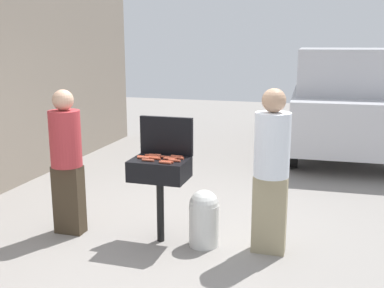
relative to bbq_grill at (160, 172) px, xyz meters
The scene contains 24 objects.
ground_plane 0.81m from the bbq_grill, 50.49° to the left, with size 24.00×24.00×0.00m, color gray.
house_wall_side 3.20m from the bbq_grill, 158.30° to the left, with size 0.24×8.00×3.14m, color gray.
bbq_grill is the anchor object (origin of this frame).
grill_lid_open 0.42m from the bbq_grill, 90.00° to the left, with size 0.60×0.05×0.42m, color black.
hot_dog_0 0.21m from the bbq_grill, 125.16° to the right, with size 0.03×0.03×0.13m, color #C6593D.
hot_dog_1 0.24m from the bbq_grill, 42.91° to the right, with size 0.03×0.03×0.13m, color #AD4228.
hot_dog_2 0.20m from the bbq_grill, 12.28° to the left, with size 0.03×0.03×0.13m, color #AD4228.
hot_dog_3 0.25m from the bbq_grill, 16.24° to the right, with size 0.03×0.03×0.13m, color #B74C33.
hot_dog_4 0.22m from the bbq_grill, 148.64° to the left, with size 0.03×0.03×0.13m, color #AD4228.
hot_dog_5 0.25m from the bbq_grill, 16.46° to the left, with size 0.03×0.03×0.13m, color #B74C33.
hot_dog_6 0.18m from the bbq_grill, 45.46° to the left, with size 0.03×0.03×0.13m, color #B74C33.
hot_dog_7 0.19m from the bbq_grill, ahead, with size 0.03×0.03×0.13m, color #B74C33.
hot_dog_8 0.25m from the bbq_grill, 52.14° to the right, with size 0.03×0.03×0.13m, color #B74C33.
hot_dog_9 0.24m from the bbq_grill, behind, with size 0.03×0.03×0.13m, color #AD4228.
hot_dog_10 0.16m from the bbq_grill, 142.78° to the right, with size 0.03×0.03×0.13m, color #AD4228.
hot_dog_11 0.18m from the bbq_grill, 148.08° to the left, with size 0.03×0.03×0.13m, color #B74C33.
hot_dog_12 0.23m from the bbq_grill, 166.74° to the right, with size 0.03×0.03×0.13m, color #C6593D.
hot_dog_13 0.25m from the bbq_grill, 36.99° to the left, with size 0.03×0.03×0.13m, color #B74C33.
hot_dog_14 0.17m from the bbq_grill, behind, with size 0.03×0.03×0.13m, color #AD4228.
hot_dog_15 0.21m from the bbq_grill, 130.44° to the left, with size 0.03×0.03×0.13m, color #C6593D.
propane_tank 0.67m from the bbq_grill, ahead, with size 0.32×0.32×0.62m.
person_left 1.09m from the bbq_grill, behind, with size 0.35×0.35×1.64m.
person_right 1.18m from the bbq_grill, ahead, with size 0.36×0.36×1.71m.
parked_minivan 5.39m from the bbq_grill, 68.69° to the left, with size 2.18×4.48×2.02m.
Camera 1 is at (1.56, -4.55, 2.15)m, focal length 42.84 mm.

